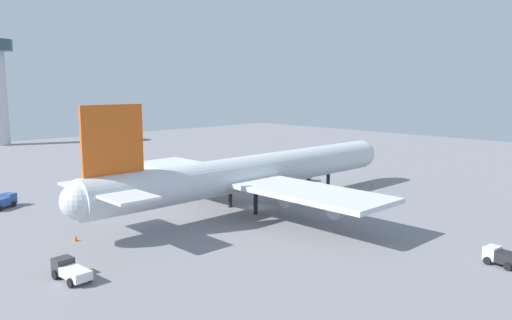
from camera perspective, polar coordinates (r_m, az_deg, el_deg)
The scene contains 8 objects.
ground_plane at distance 85.31m, azimuth 0.00°, elevation -5.48°, with size 270.02×270.02×0.00m, color gray.
cargo_airplane at distance 83.69m, azimuth -0.24°, elevation -1.45°, with size 67.51×53.50×18.31m.
cargo_loader at distance 65.21m, azimuth 26.44°, elevation -9.92°, with size 2.81×4.08×1.99m.
catering_truck at distance 108.41m, azimuth 5.21°, elevation -1.78°, with size 4.43×4.74×2.56m.
pushback_tractor at distance 58.10m, azimuth -20.61°, elevation -11.80°, with size 2.77×5.50×2.10m.
maintenance_van at distance 94.86m, azimuth -27.26°, elevation -4.28°, with size 5.66×4.66×2.25m.
safety_cone_nose at distance 106.14m, azimuth 13.27°, elevation -2.73°, with size 0.43×0.43×0.61m, color orange.
safety_cone_tail at distance 71.64m, azimuth -20.09°, elevation -8.44°, with size 0.59×0.59×0.85m, color orange.
Camera 1 is at (-57.38, -59.60, 20.85)m, focal length 34.72 mm.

